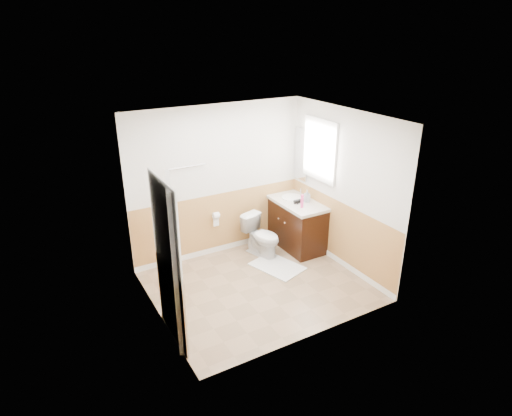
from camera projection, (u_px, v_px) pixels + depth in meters
floor at (259, 286)px, 6.48m from camera, size 3.00×3.00×0.00m
ceiling at (259, 118)px, 5.51m from camera, size 3.00×3.00×0.00m
wall_back at (218, 182)px, 7.03m from camera, size 3.00×0.00×3.00m
wall_front at (316, 247)px, 4.95m from camera, size 3.00×0.00×3.00m
wall_left at (153, 233)px, 5.31m from camera, size 0.00×3.00×3.00m
wall_right at (343, 190)px, 6.68m from camera, size 0.00×3.00×3.00m
wainscot_back at (220, 224)px, 7.32m from camera, size 3.00×0.00×3.00m
wainscot_front at (312, 302)px, 5.25m from camera, size 3.00×0.00×3.00m
wainscot_left at (159, 285)px, 5.60m from camera, size 0.00×2.60×2.60m
wainscot_right at (339, 234)px, 6.97m from camera, size 0.00×2.60×2.60m
toilet at (262, 236)px, 7.25m from camera, size 0.57×0.76×0.69m
bath_mat at (277, 266)px, 6.99m from camera, size 0.76×0.93×0.02m
vanity_cabinet at (296, 225)px, 7.52m from camera, size 0.55×1.10×0.80m
vanity_knob_left at (285, 223)px, 7.24m from camera, size 0.03×0.03×0.03m
vanity_knob_right at (279, 218)px, 7.40m from camera, size 0.03×0.03×0.03m
countertop at (296, 202)px, 7.35m from camera, size 0.60×1.15×0.05m
sink_basin at (292, 197)px, 7.46m from camera, size 0.36×0.36×0.02m
faucet at (301, 192)px, 7.52m from camera, size 0.02×0.02×0.14m
lotion_bottle at (302, 201)px, 7.03m from camera, size 0.05×0.05×0.22m
soap_dispenser at (307, 196)px, 7.27m from camera, size 0.12×0.12×0.21m
hair_dryer_body at (298, 201)px, 7.23m from camera, size 0.14×0.07×0.07m
hair_dryer_handle at (298, 204)px, 7.20m from camera, size 0.03×0.03×0.07m
mirror_panel at (301, 154)px, 7.43m from camera, size 0.02×0.35×0.90m
window_frame at (320, 150)px, 6.94m from camera, size 0.04×0.80×1.00m
window_glass at (321, 150)px, 6.95m from camera, size 0.01×0.70×0.90m
door at (175, 263)px, 5.08m from camera, size 0.29×0.78×2.04m
door_frame at (168, 264)px, 5.04m from camera, size 0.02×0.92×2.10m
door_knob at (170, 255)px, 5.40m from camera, size 0.06×0.06×0.06m
towel_bar at (186, 167)px, 6.61m from camera, size 0.62×0.02×0.02m
tp_holder_bar at (216, 216)px, 7.14m from camera, size 0.14×0.02×0.02m
tp_roll at (216, 216)px, 7.14m from camera, size 0.10×0.11×0.11m
tp_sheet at (216, 222)px, 7.19m from camera, size 0.10×0.01×0.16m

